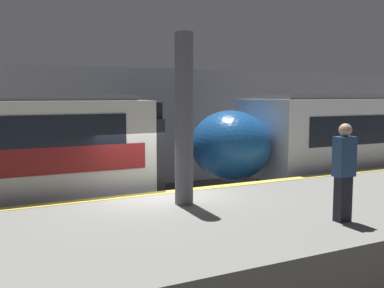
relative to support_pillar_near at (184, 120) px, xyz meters
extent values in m
plane|color=#33302D|center=(-0.16, 1.38, -2.93)|extent=(120.00, 120.00, 0.00)
cube|color=slate|center=(-0.16, -1.15, -2.38)|extent=(40.00, 5.06, 1.12)
cube|color=#EAD14C|center=(-0.16, 1.23, -1.81)|extent=(40.00, 0.30, 0.01)
cube|color=#939399|center=(-0.16, 7.47, -0.70)|extent=(50.00, 0.15, 4.46)
cylinder|color=#56565B|center=(0.00, 0.00, 0.00)|extent=(0.39, 0.39, 3.64)
ellipsoid|color=#195199|center=(3.30, 3.46, -1.06)|extent=(2.42, 2.75, 2.20)
sphere|color=#F2EFCC|center=(2.35, 3.46, -1.46)|extent=(0.20, 0.20, 0.20)
cube|color=black|center=(0.30, 3.46, -1.14)|extent=(0.25, 2.93, 2.10)
cube|color=black|center=(0.30, 3.46, -0.09)|extent=(0.25, 2.63, 0.84)
sphere|color=#EA4C42|center=(0.46, 2.78, -1.51)|extent=(0.18, 0.18, 0.18)
sphere|color=#EA4C42|center=(0.46, 4.13, -1.51)|extent=(0.18, 0.18, 0.18)
cube|color=black|center=(2.03, -2.54, -1.40)|extent=(0.28, 0.20, 0.85)
cube|color=navy|center=(2.03, -2.54, -0.60)|extent=(0.38, 0.24, 0.74)
sphere|color=tan|center=(2.03, -2.54, -0.12)|extent=(0.24, 0.24, 0.24)
camera|label=1|loc=(-4.13, -8.53, 0.51)|focal=42.00mm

